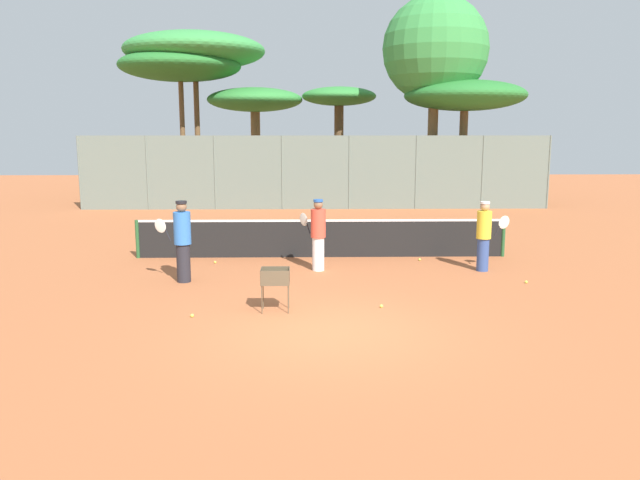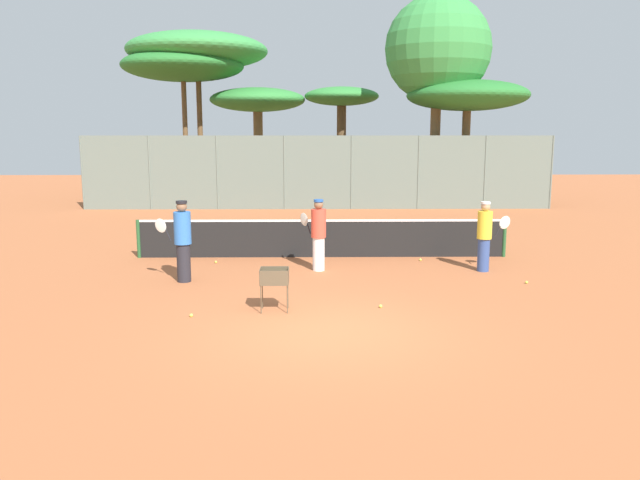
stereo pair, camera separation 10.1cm
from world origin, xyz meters
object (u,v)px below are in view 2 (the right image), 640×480
(parked_car, at_px, (429,187))
(player_red_cap, at_px, (485,235))
(tennis_net, at_px, (322,238))
(player_white_outfit, at_px, (318,234))
(ball_cart, at_px, (274,280))
(player_yellow_shirt, at_px, (183,240))

(parked_car, bearing_deg, player_red_cap, -95.76)
(player_red_cap, bearing_deg, parked_car, 73.19)
(tennis_net, distance_m, player_white_outfit, 1.72)
(tennis_net, relative_size, ball_cart, 12.08)
(ball_cart, bearing_deg, player_white_outfit, 76.07)
(player_red_cap, bearing_deg, player_white_outfit, 166.98)
(tennis_net, relative_size, player_white_outfit, 5.71)
(tennis_net, relative_size, parked_car, 2.47)
(ball_cart, xyz_separation_m, parked_car, (6.73, 19.87, 0.03))
(ball_cart, bearing_deg, player_yellow_shirt, 132.67)
(player_red_cap, relative_size, ball_cart, 2.06)
(tennis_net, distance_m, player_yellow_shirt, 4.38)
(tennis_net, xyz_separation_m, ball_cart, (-1.03, -5.31, 0.07))
(tennis_net, height_order, player_red_cap, player_red_cap)
(ball_cart, bearing_deg, player_red_cap, 34.50)
(player_white_outfit, distance_m, ball_cart, 3.76)
(player_white_outfit, bearing_deg, player_yellow_shirt, 67.67)
(ball_cart, distance_m, parked_car, 20.98)
(player_yellow_shirt, distance_m, ball_cart, 3.39)
(tennis_net, xyz_separation_m, parked_car, (5.71, 14.56, 0.10))
(parked_car, bearing_deg, player_yellow_shirt, -117.40)
(player_white_outfit, distance_m, player_red_cap, 4.18)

